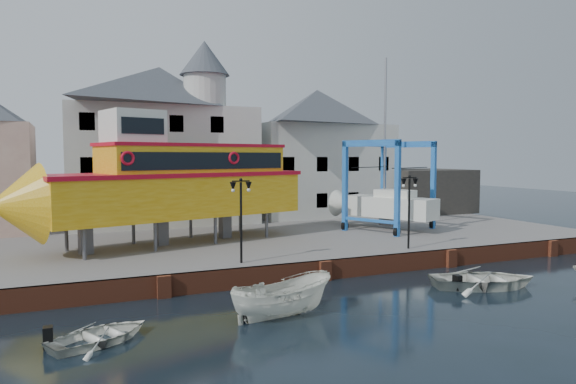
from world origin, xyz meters
name	(u,v)px	position (x,y,z in m)	size (l,w,h in m)	color
ground	(324,280)	(0.00, 0.00, 0.00)	(140.00, 140.00, 0.00)	black
hardstanding	(252,238)	(0.00, 11.00, 0.50)	(44.00, 22.00, 1.00)	slate
quay_wall	(323,270)	(0.00, 0.10, 0.50)	(44.00, 0.47, 1.00)	brown
building_white_main	(162,142)	(-4.87, 18.39, 7.34)	(14.00, 8.30, 14.00)	#B9B9B7
building_white_right	(317,152)	(9.00, 19.00, 6.60)	(12.00, 8.00, 11.20)	#B9B9B7
shed_dark	(420,190)	(19.00, 17.00, 3.00)	(8.00, 7.00, 4.00)	#272623
lamp_post_left	(241,199)	(-4.00, 1.20, 4.17)	(1.12, 0.32, 4.20)	black
lamp_post_right	(409,193)	(6.00, 1.20, 4.17)	(1.12, 0.32, 4.20)	black
tour_boat	(162,183)	(-6.73, 7.85, 4.69)	(18.43, 8.99, 7.82)	#59595E
travel_lift	(381,200)	(9.06, 8.72, 3.05)	(7.03, 8.21, 12.23)	#1F47B0
motorboat_a	(282,317)	(-4.21, -4.60, 0.00)	(1.68, 4.47, 1.73)	silver
motorboat_b	(483,288)	(6.34, -4.26, 0.00)	(3.56, 4.98, 1.03)	silver
motorboat_d	(101,342)	(-10.90, -4.70, 0.00)	(2.48, 3.47, 0.72)	silver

